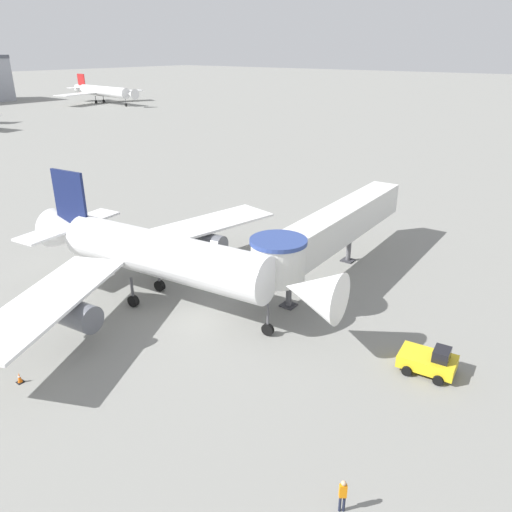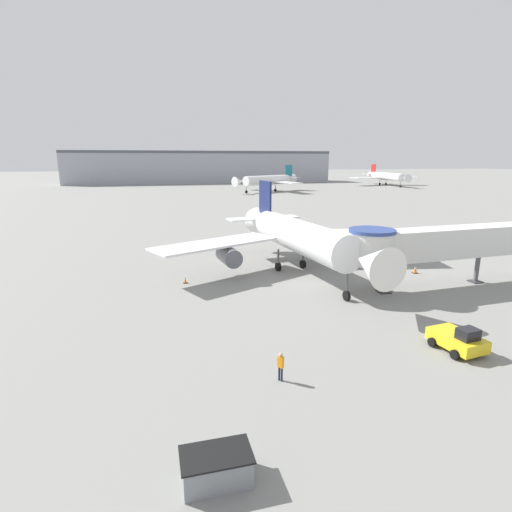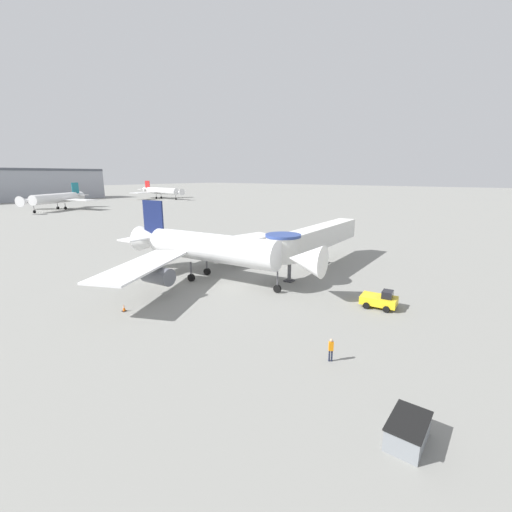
{
  "view_description": "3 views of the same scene",
  "coord_description": "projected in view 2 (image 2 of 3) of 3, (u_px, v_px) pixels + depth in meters",
  "views": [
    {
      "loc": [
        -23.1,
        -22.76,
        18.45
      ],
      "look_at": [
        3.85,
        -2.14,
        4.21
      ],
      "focal_mm": 35.0,
      "sensor_mm": 36.0,
      "label": 1
    },
    {
      "loc": [
        -14.77,
        -35.28,
        12.06
      ],
      "look_at": [
        -5.2,
        2.2,
        2.62
      ],
      "focal_mm": 28.0,
      "sensor_mm": 36.0,
      "label": 2
    },
    {
      "loc": [
        -28.66,
        -25.22,
        12.62
      ],
      "look_at": [
        2.31,
        -1.38,
        3.35
      ],
      "focal_mm": 24.0,
      "sensor_mm": 36.0,
      "label": 3
    }
  ],
  "objects": [
    {
      "name": "pushback_tug_yellow",
      "position": [
        458.0,
        340.0,
        25.64
      ],
      "size": [
        2.7,
        3.57,
        1.78
      ],
      "rotation": [
        0.0,
        0.0,
        0.12
      ],
      "color": "yellow",
      "rests_on": "ground_plane"
    },
    {
      "name": "jet_bridge",
      "position": [
        443.0,
        243.0,
        37.8
      ],
      "size": [
        22.63,
        4.33,
        6.03
      ],
      "rotation": [
        0.0,
        0.0,
        0.05
      ],
      "color": "silver",
      "rests_on": "ground_plane"
    },
    {
      "name": "ground_crew_marshaller",
      "position": [
        281.0,
        365.0,
        22.07
      ],
      "size": [
        0.35,
        0.37,
        1.69
      ],
      "rotation": [
        0.0,
        0.0,
        2.22
      ],
      "color": "#1E2338",
      "rests_on": "ground_plane"
    },
    {
      "name": "traffic_cone_starboard_wing",
      "position": [
        415.0,
        270.0,
        43.16
      ],
      "size": [
        0.51,
        0.51,
        0.84
      ],
      "color": "black",
      "rests_on": "ground_plane"
    },
    {
      "name": "background_jet_red_tail",
      "position": [
        386.0,
        176.0,
        183.78
      ],
      "size": [
        33.82,
        36.05,
        9.52
      ],
      "rotation": [
        0.0,
        0.0,
        -0.09
      ],
      "color": "white",
      "rests_on": "ground_plane"
    },
    {
      "name": "ground_plane",
      "position": [
        312.0,
        284.0,
        39.62
      ],
      "size": [
        800.0,
        800.0,
        0.0
      ],
      "primitive_type": "plane",
      "color": "gray"
    },
    {
      "name": "traffic_cone_port_wing",
      "position": [
        185.0,
        280.0,
        39.7
      ],
      "size": [
        0.4,
        0.4,
        0.66
      ],
      "color": "black",
      "rests_on": "ground_plane"
    },
    {
      "name": "terminal_building",
      "position": [
        202.0,
        167.0,
        204.91
      ],
      "size": [
        132.05,
        19.63,
        15.93
      ],
      "color": "#999EA8",
      "rests_on": "ground_plane"
    },
    {
      "name": "main_airplane",
      "position": [
        298.0,
        237.0,
        42.47
      ],
      "size": [
        30.97,
        26.54,
        9.41
      ],
      "rotation": [
        0.0,
        0.0,
        0.12
      ],
      "color": "white",
      "rests_on": "ground_plane"
    },
    {
      "name": "background_jet_teal_tail",
      "position": [
        269.0,
        180.0,
        149.26
      ],
      "size": [
        29.01,
        27.06,
        9.74
      ],
      "rotation": [
        0.0,
        0.0,
        -1.06
      ],
      "color": "white",
      "rests_on": "ground_plane"
    },
    {
      "name": "service_container_gray",
      "position": [
        216.0,
        467.0,
        15.22
      ],
      "size": [
        2.75,
        1.68,
        1.22
      ],
      "rotation": [
        0.0,
        0.0,
        0.01
      ],
      "color": "gray",
      "rests_on": "ground_plane"
    }
  ]
}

